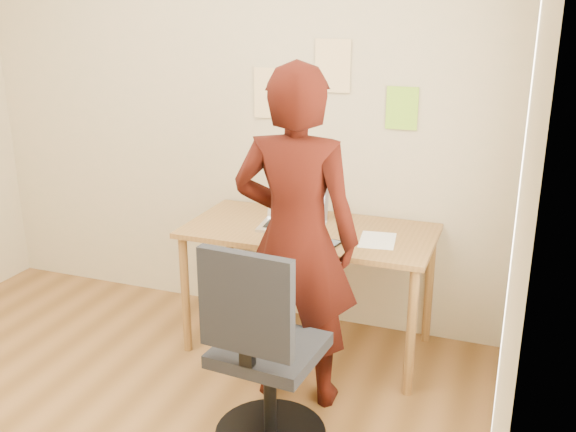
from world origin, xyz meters
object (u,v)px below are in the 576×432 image
at_px(desk, 309,243).
at_px(person, 296,240).
at_px(office_chair, 263,363).
at_px(laptop, 294,216).
at_px(phone, 332,244).

xyz_separation_m(desk, person, (0.10, -0.50, 0.20)).
bearing_deg(office_chair, person, 95.79).
height_order(laptop, office_chair, office_chair).
height_order(desk, phone, phone).
bearing_deg(phone, office_chair, -85.18).
relative_size(desk, office_chair, 1.39).
relative_size(phone, office_chair, 0.14).
bearing_deg(desk, phone, -47.12).
height_order(office_chair, person, person).
relative_size(laptop, phone, 2.77).
bearing_deg(laptop, person, -75.13).
bearing_deg(phone, person, -97.33).
bearing_deg(laptop, desk, -23.40).
xyz_separation_m(desk, office_chair, (0.10, -0.95, -0.22)).
distance_m(desk, person, 0.54).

